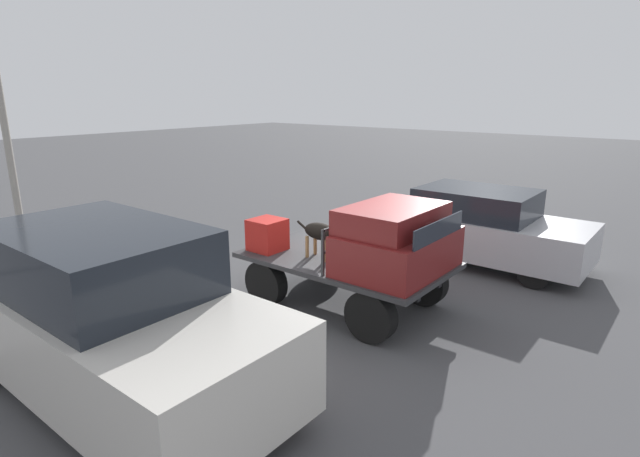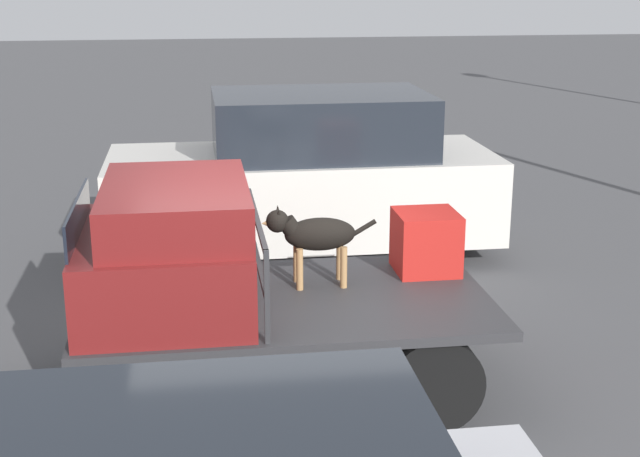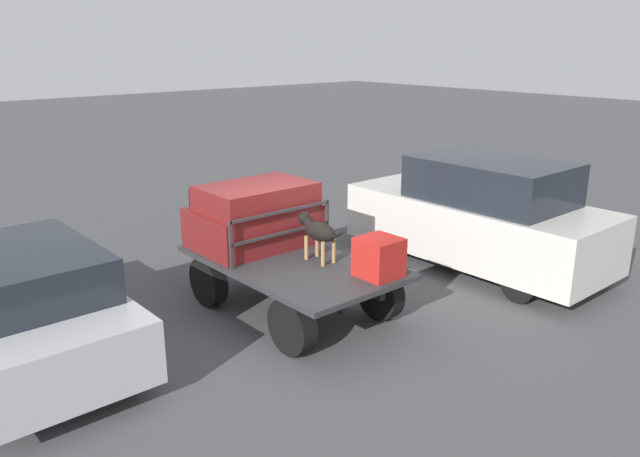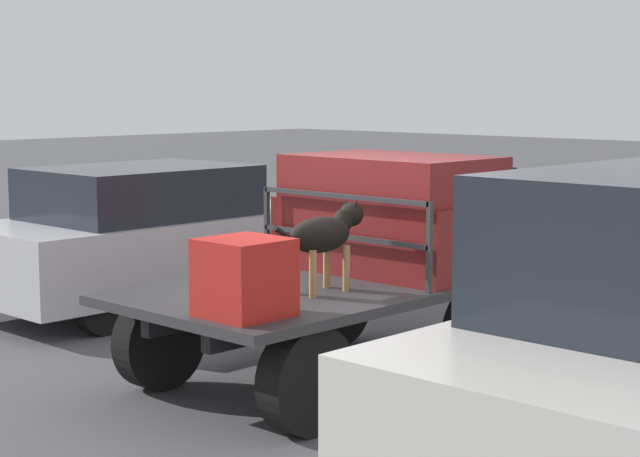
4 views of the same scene
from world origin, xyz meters
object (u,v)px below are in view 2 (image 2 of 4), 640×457
Objects in this scene: flatbed_truck at (286,325)px; dog at (313,234)px; cargo_crate at (426,242)px; parked_pickup_far at (307,177)px.

flatbed_truck is 0.81m from dog.
flatbed_truck is at bearing 20.62° from cargo_crate.
flatbed_truck is 3.93m from parked_pickup_far.
flatbed_truck is 1.53m from cargo_crate.
cargo_crate is at bearing -159.38° from flatbed_truck.
parked_pickup_far reaches higher than cargo_crate.
flatbed_truck is 0.71× the size of parked_pickup_far.
cargo_crate is at bearing 108.88° from parked_pickup_far.
dog is at bearing 91.09° from parked_pickup_far.
cargo_crate is 3.41m from parked_pickup_far.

